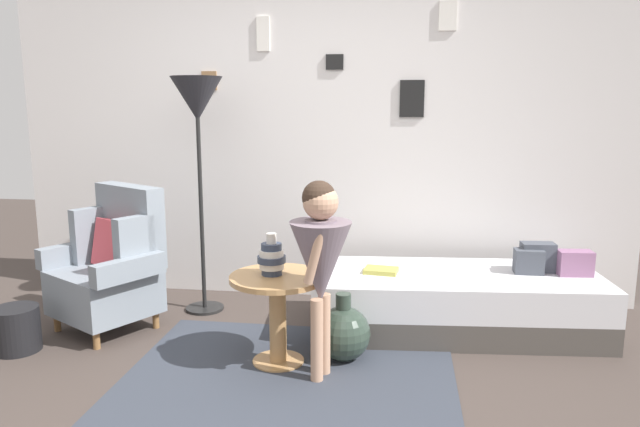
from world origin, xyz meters
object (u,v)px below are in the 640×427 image
Objects in this scene: person_child at (321,255)px; magazine_basket at (16,329)px; book_on_daybed at (381,270)px; floor_lamp at (197,110)px; vase_striped at (272,258)px; daybed at (455,301)px; armchair at (112,265)px; side_table at (278,301)px; demijohn_near at (343,333)px.

magazine_basket is at bearing 176.80° from person_child.
person_child is 0.89m from book_on_daybed.
magazine_basket is at bearing -136.00° from floor_lamp.
daybed is at bearing 31.10° from vase_striped.
daybed is at bearing -4.66° from floor_lamp.
armchair reaches higher than book_on_daybed.
side_table is (-1.08, -0.69, 0.19)m from daybed.
magazine_basket is (-2.23, -0.67, -0.28)m from book_on_daybed.
person_child is (0.28, -0.15, 0.33)m from side_table.
armchair reaches higher than demijohn_near.
armchair is at bearing 161.23° from vase_striped.
floor_lamp is at bearing 130.60° from vase_striped.
daybed is at bearing 39.57° from demijohn_near.
vase_striped is at bearing -18.77° from armchair.
magazine_basket is at bearing -175.78° from demijohn_near.
daybed is 0.55m from book_on_daybed.
vase_striped reaches higher than magazine_basket.
demijohn_near is at bearing 4.22° from magazine_basket.
demijohn_near is (-0.20, -0.52, -0.25)m from book_on_daybed.
side_table is 2.26× the size of vase_striped.
demijohn_near is (-0.71, -0.58, -0.03)m from daybed.
armchair reaches higher than daybed.
floor_lamp reaches higher than armchair.
floor_lamp is at bearing 131.53° from side_table.
floor_lamp is 6.10× the size of magazine_basket.
demijohn_near is at bearing -11.15° from armchair.
floor_lamp is 4.12× the size of demijohn_near.
side_table is 1.99× the size of magazine_basket.
daybed is 2.83m from magazine_basket.
side_table is 0.50× the size of person_child.
floor_lamp is at bearing 146.74° from demijohn_near.
book_on_daybed is 2.34m from magazine_basket.
side_table is (1.24, -0.42, -0.05)m from armchair.
vase_striped is (1.20, -0.41, 0.20)m from armchair.
daybed is 2.23m from floor_lamp.
vase_striped is 0.59× the size of demijohn_near.
book_on_daybed is 0.61m from demijohn_near.
book_on_daybed is at bearing -173.25° from daybed.
daybed is at bearing 6.53° from armchair.
person_child reaches higher than demijohn_near.
armchair is 1.31m from side_table.
person_child is at bearing -44.28° from floor_lamp.
floor_lamp is 7.76× the size of book_on_daybed.
side_table is at bearing -132.74° from book_on_daybed.
side_table is 2.53× the size of book_on_daybed.
daybed is 3.51× the size of side_table.
magazine_basket is (-1.93, 0.11, -0.58)m from person_child.
vase_striped is (-0.03, 0.01, 0.25)m from side_table.
floor_lamp reaches higher than book_on_daybed.
side_table is at bearing 150.67° from person_child.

